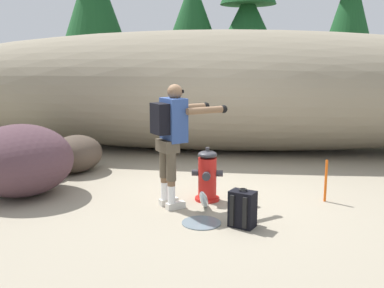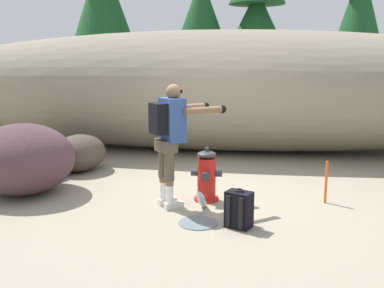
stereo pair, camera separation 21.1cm
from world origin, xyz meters
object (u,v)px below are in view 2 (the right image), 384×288
object	(u,v)px
fire_hydrant	(207,176)
boulder_large	(22,159)
utility_worker	(172,131)
spare_backpack	(239,210)
boulder_outlier	(49,166)
survey_stake	(326,182)
boulder_small	(80,153)
boulder_mid	(33,151)

from	to	relation	value
fire_hydrant	boulder_large	xyz separation A→B (m)	(-2.73, -0.04, 0.17)
utility_worker	spare_backpack	size ratio (longest dim) A/B	3.52
boulder_large	boulder_outlier	xyz separation A→B (m)	(-0.02, 0.85, -0.32)
fire_hydrant	survey_stake	bearing A→B (deg)	4.37
spare_backpack	boulder_small	size ratio (longest dim) A/B	0.46
boulder_outlier	boulder_small	bearing A→B (deg)	59.25
fire_hydrant	boulder_outlier	bearing A→B (deg)	163.65
boulder_large	boulder_mid	distance (m)	1.63
boulder_large	boulder_small	bearing A→B (deg)	77.68
utility_worker	boulder_small	world-z (taller)	utility_worker
fire_hydrant	boulder_large	world-z (taller)	boulder_large
utility_worker	boulder_large	size ratio (longest dim) A/B	1.09
boulder_large	boulder_mid	world-z (taller)	boulder_large
utility_worker	boulder_large	world-z (taller)	utility_worker
fire_hydrant	spare_backpack	xyz separation A→B (m)	(0.50, -0.95, -0.13)
spare_backpack	boulder_mid	world-z (taller)	boulder_mid
spare_backpack	utility_worker	bearing A→B (deg)	80.67
utility_worker	spare_backpack	xyz separation A→B (m)	(0.93, -0.63, -0.83)
utility_worker	fire_hydrant	bearing A→B (deg)	-0.32
fire_hydrant	boulder_small	distance (m)	2.78
utility_worker	boulder_mid	world-z (taller)	utility_worker
utility_worker	boulder_outlier	distance (m)	2.71
spare_backpack	boulder_mid	distance (m)	4.54
fire_hydrant	survey_stake	size ratio (longest dim) A/B	1.27
fire_hydrant	utility_worker	distance (m)	0.88
fire_hydrant	boulder_large	size ratio (longest dim) A/B	0.50
boulder_outlier	boulder_large	bearing A→B (deg)	-88.65
boulder_mid	boulder_large	bearing A→B (deg)	-67.36
boulder_small	survey_stake	world-z (taller)	boulder_small
utility_worker	boulder_mid	bearing A→B (deg)	111.75
boulder_mid	boulder_small	size ratio (longest dim) A/B	0.89
utility_worker	survey_stake	bearing A→B (deg)	-24.87
utility_worker	boulder_large	distance (m)	2.38
fire_hydrant	utility_worker	world-z (taller)	utility_worker
spare_backpack	fire_hydrant	bearing A→B (deg)	52.33
fire_hydrant	boulder_small	world-z (taller)	fire_hydrant
fire_hydrant	boulder_outlier	distance (m)	2.87
spare_backpack	boulder_outlier	xyz separation A→B (m)	(-3.25, 1.76, -0.01)
survey_stake	boulder_outlier	bearing A→B (deg)	171.21
boulder_large	boulder_mid	bearing A→B (deg)	112.64
spare_backpack	survey_stake	size ratio (longest dim) A/B	0.78
fire_hydrant	boulder_outlier	xyz separation A→B (m)	(-2.75, 0.81, -0.14)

